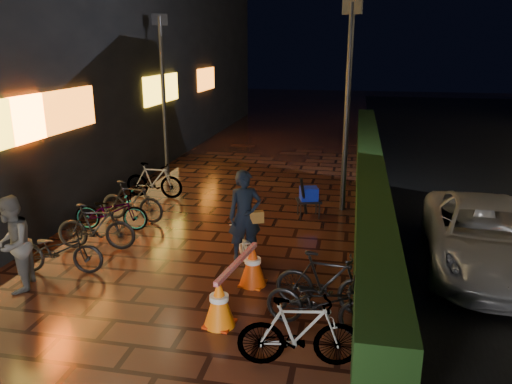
% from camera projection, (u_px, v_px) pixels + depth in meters
% --- Properties ---
extents(ground, '(80.00, 80.00, 0.00)m').
position_uv_depth(ground, '(163.00, 306.00, 7.92)').
color(ground, '#381911').
rests_on(ground, ground).
extents(hedge, '(0.70, 20.00, 1.00)m').
position_uv_depth(hedge, '(369.00, 168.00, 14.68)').
color(hedge, black).
rests_on(hedge, ground).
extents(bystander_person, '(0.86, 0.97, 1.65)m').
position_uv_depth(bystander_person, '(13.00, 244.00, 8.23)').
color(bystander_person, '#555558').
rests_on(bystander_person, ground).
extents(van, '(2.34, 4.54, 1.22)m').
position_uv_depth(van, '(486.00, 236.00, 9.15)').
color(van, '#B1B1B6').
rests_on(van, ground).
extents(storefront_block, '(12.09, 22.00, 9.00)m').
position_uv_depth(storefront_block, '(35.00, 31.00, 19.25)').
color(storefront_block, black).
rests_on(storefront_block, ground).
extents(lamp_post_hedge, '(0.46, 0.27, 4.97)m').
position_uv_depth(lamp_post_hedge, '(348.00, 100.00, 11.79)').
color(lamp_post_hedge, black).
rests_on(lamp_post_hedge, ground).
extents(lamp_post_sf, '(0.45, 0.25, 4.86)m').
position_uv_depth(lamp_post_sf, '(163.00, 90.00, 15.15)').
color(lamp_post_sf, black).
rests_on(lamp_post_sf, ground).
extents(cyclist, '(0.90, 1.34, 1.82)m').
position_uv_depth(cyclist, '(245.00, 230.00, 9.28)').
color(cyclist, silver).
rests_on(cyclist, ground).
extents(traffic_barrier, '(0.69, 1.84, 0.75)m').
position_uv_depth(traffic_barrier, '(237.00, 282.00, 7.91)').
color(traffic_barrier, orange).
rests_on(traffic_barrier, ground).
extents(cart_assembly, '(0.67, 0.71, 1.06)m').
position_uv_depth(cart_assembly, '(308.00, 195.00, 11.86)').
color(cart_assembly, black).
rests_on(cart_assembly, ground).
extents(parked_bikes_storefront, '(1.90, 5.36, 0.96)m').
position_uv_depth(parked_bikes_storefront, '(113.00, 212.00, 10.96)').
color(parked_bikes_storefront, black).
rests_on(parked_bikes_storefront, ground).
extents(parked_bikes_hedge, '(1.88, 2.15, 0.96)m').
position_uv_depth(parked_bikes_hedge, '(316.00, 304.00, 7.07)').
color(parked_bikes_hedge, black).
rests_on(parked_bikes_hedge, ground).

